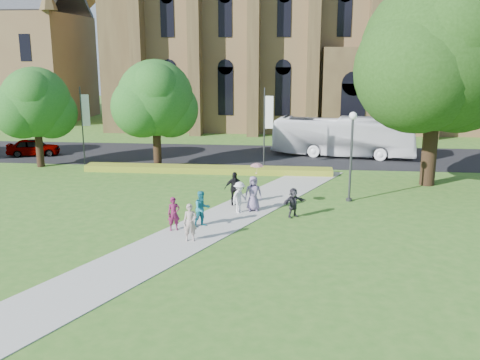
# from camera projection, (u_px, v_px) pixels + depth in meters

# --- Properties ---
(ground) EXTENTS (160.00, 160.00, 0.00)m
(ground) POSITION_uv_depth(u_px,v_px,m) (205.00, 233.00, 25.88)
(ground) COLOR #31641E
(ground) RESTS_ON ground
(road) EXTENTS (160.00, 10.00, 0.02)m
(road) POSITION_uv_depth(u_px,v_px,m) (243.00, 155.00, 45.22)
(road) COLOR black
(road) RESTS_ON ground
(footpath) EXTENTS (15.58, 28.54, 0.04)m
(footpath) POSITION_uv_depth(u_px,v_px,m) (208.00, 226.00, 26.84)
(footpath) COLOR #B2B2A8
(footpath) RESTS_ON ground
(flower_hedge) EXTENTS (18.00, 1.40, 0.45)m
(flower_hedge) POSITION_uv_depth(u_px,v_px,m) (207.00, 169.00, 38.78)
(flower_hedge) COLOR gold
(flower_hedge) RESTS_ON ground
(cathedral) EXTENTS (52.60, 18.25, 28.00)m
(cathedral) POSITION_uv_depth(u_px,v_px,m) (348.00, 11.00, 60.31)
(cathedral) COLOR brown
(cathedral) RESTS_ON ground
(streetlamp) EXTENTS (0.44, 0.44, 5.24)m
(streetlamp) POSITION_uv_depth(u_px,v_px,m) (352.00, 146.00, 30.67)
(streetlamp) COLOR #38383D
(streetlamp) RESTS_ON ground
(large_tree) EXTENTS (9.60, 9.60, 13.20)m
(large_tree) POSITION_uv_depth(u_px,v_px,m) (437.00, 55.00, 33.31)
(large_tree) COLOR #332114
(large_tree) RESTS_ON ground
(street_tree_0) EXTENTS (5.20, 5.20, 7.50)m
(street_tree_0) POSITION_uv_depth(u_px,v_px,m) (35.00, 102.00, 39.71)
(street_tree_0) COLOR #332114
(street_tree_0) RESTS_ON ground
(street_tree_1) EXTENTS (5.60, 5.60, 8.05)m
(street_tree_1) POSITION_uv_depth(u_px,v_px,m) (155.00, 98.00, 39.25)
(street_tree_1) COLOR #332114
(street_tree_1) RESTS_ON ground
(banner_pole_0) EXTENTS (0.70, 0.10, 6.00)m
(banner_pole_0) POSITION_uv_depth(u_px,v_px,m) (266.00, 123.00, 39.58)
(banner_pole_0) COLOR #38383D
(banner_pole_0) RESTS_ON ground
(banner_pole_1) EXTENTS (0.70, 0.10, 6.00)m
(banner_pole_1) POSITION_uv_depth(u_px,v_px,m) (83.00, 121.00, 40.93)
(banner_pole_1) COLOR #38383D
(banner_pole_1) RESTS_ON ground
(tour_coach) EXTENTS (12.03, 4.75, 3.27)m
(tour_coach) POSITION_uv_depth(u_px,v_px,m) (343.00, 137.00, 44.46)
(tour_coach) COLOR silver
(tour_coach) RESTS_ON road
(car_0) EXTENTS (4.53, 2.76, 1.44)m
(car_0) POSITION_uv_depth(u_px,v_px,m) (33.00, 147.00, 44.89)
(car_0) COLOR gray
(car_0) RESTS_ON road
(pedestrian_0) EXTENTS (0.71, 0.59, 1.66)m
(pedestrian_0) POSITION_uv_depth(u_px,v_px,m) (174.00, 214.00, 26.00)
(pedestrian_0) COLOR maroon
(pedestrian_0) RESTS_ON footpath
(pedestrian_1) EXTENTS (1.12, 1.08, 1.82)m
(pedestrian_1) POSITION_uv_depth(u_px,v_px,m) (202.00, 209.00, 26.55)
(pedestrian_1) COLOR teal
(pedestrian_1) RESTS_ON footpath
(pedestrian_2) EXTENTS (1.13, 1.28, 1.72)m
(pedestrian_2) POSITION_uv_depth(u_px,v_px,m) (239.00, 197.00, 28.84)
(pedestrian_2) COLOR silver
(pedestrian_2) RESTS_ON footpath
(pedestrian_3) EXTENTS (1.20, 0.75, 1.91)m
(pedestrian_3) POSITION_uv_depth(u_px,v_px,m) (234.00, 188.00, 30.33)
(pedestrian_3) COLOR black
(pedestrian_3) RESTS_ON footpath
(pedestrian_4) EXTENTS (1.03, 0.76, 1.93)m
(pedestrian_4) POSITION_uv_depth(u_px,v_px,m) (253.00, 193.00, 29.21)
(pedestrian_4) COLOR slate
(pedestrian_4) RESTS_ON footpath
(pedestrian_5) EXTENTS (1.44, 1.25, 1.57)m
(pedestrian_5) POSITION_uv_depth(u_px,v_px,m) (293.00, 202.00, 28.12)
(pedestrian_5) COLOR #2C2931
(pedestrian_5) RESTS_ON footpath
(pedestrian_6) EXTENTS (0.71, 0.53, 1.75)m
(pedestrian_6) POSITION_uv_depth(u_px,v_px,m) (190.00, 223.00, 24.52)
(pedestrian_6) COLOR gray
(pedestrian_6) RESTS_ON footpath
(parasol) EXTENTS (0.81, 0.81, 0.62)m
(parasol) POSITION_uv_depth(u_px,v_px,m) (257.00, 170.00, 29.00)
(parasol) COLOR #C78D94
(parasol) RESTS_ON pedestrian_4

